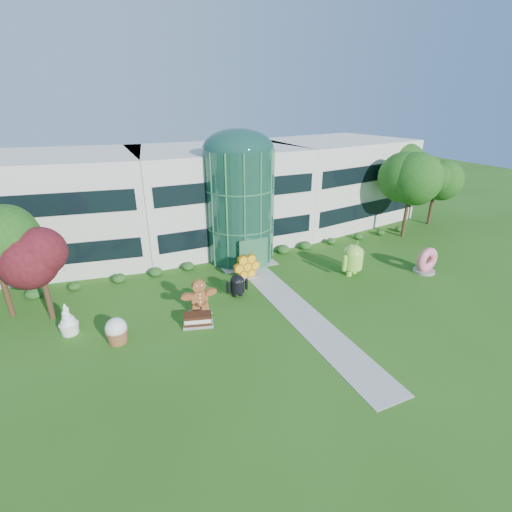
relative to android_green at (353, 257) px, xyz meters
name	(u,v)px	position (x,y,z in m)	size (l,w,h in m)	color
ground	(308,321)	(-7.13, -4.68, -1.54)	(140.00, 140.00, 0.00)	#215114
building	(217,194)	(-7.13, 13.32, 3.11)	(46.00, 15.00, 9.30)	beige
atrium	(239,206)	(-7.13, 7.32, 3.36)	(6.00, 6.00, 9.80)	#194738
walkway	(293,307)	(-7.13, -2.68, -1.52)	(2.40, 20.00, 0.04)	#9E9E93
tree_red	(43,278)	(-22.63, 2.82, 1.46)	(4.00, 4.00, 6.00)	#3F0C14
trees_backdrop	(235,211)	(-7.13, 8.32, 2.66)	(52.00, 8.00, 8.40)	#1A4611
android_green	(353,257)	(0.00, 0.00, 0.00)	(2.71, 1.81, 3.07)	#94DA46
android_black	(237,284)	(-10.13, 0.50, -0.54)	(1.75, 1.18, 1.99)	black
donut	(426,260)	(5.93, -2.22, -0.40)	(2.18, 1.05, 2.27)	#EE5A86
gingerbread	(199,296)	(-13.36, -0.62, -0.25)	(2.78, 1.07, 2.57)	brown
ice_cream_sandwich	(198,320)	(-13.93, -2.10, -1.11)	(1.93, 0.96, 0.86)	black
honeycomb	(247,268)	(-8.31, 2.98, -0.59)	(2.41, 0.86, 1.89)	yellow
froyo	(67,319)	(-21.52, 0.38, -0.47)	(1.24, 1.24, 2.12)	white
cupcake	(116,331)	(-18.88, -1.82, -0.71)	(1.37, 1.37, 1.64)	white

